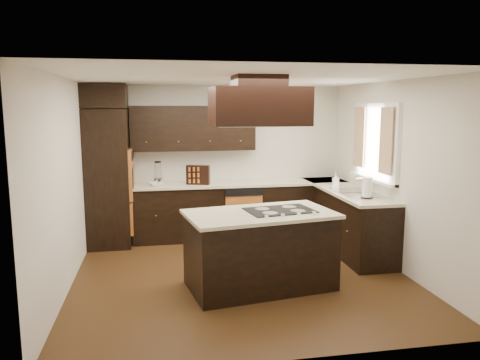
{
  "coord_description": "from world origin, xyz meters",
  "views": [
    {
      "loc": [
        -1.04,
        -5.7,
        2.16
      ],
      "look_at": [
        0.1,
        0.6,
        1.15
      ],
      "focal_mm": 35.0,
      "sensor_mm": 36.0,
      "label": 1
    }
  ],
  "objects_px": {
    "island": "(260,251)",
    "range_hood": "(258,106)",
    "spice_rack": "(198,175)",
    "oven_column": "(108,178)"
  },
  "relations": [
    {
      "from": "oven_column",
      "to": "island",
      "type": "relative_size",
      "value": 1.27
    },
    {
      "from": "island",
      "to": "spice_rack",
      "type": "xyz_separation_m",
      "value": [
        -0.54,
        2.12,
        0.64
      ]
    },
    {
      "from": "range_hood",
      "to": "spice_rack",
      "type": "relative_size",
      "value": 2.82
    },
    {
      "from": "island",
      "to": "range_hood",
      "type": "bearing_deg",
      "value": -123.89
    },
    {
      "from": "oven_column",
      "to": "spice_rack",
      "type": "distance_m",
      "value": 1.39
    },
    {
      "from": "range_hood",
      "to": "spice_rack",
      "type": "distance_m",
      "value": 2.55
    },
    {
      "from": "range_hood",
      "to": "spice_rack",
      "type": "xyz_separation_m",
      "value": [
        -0.48,
        2.25,
        -1.08
      ]
    },
    {
      "from": "island",
      "to": "range_hood",
      "type": "distance_m",
      "value": 1.73
    },
    {
      "from": "oven_column",
      "to": "spice_rack",
      "type": "relative_size",
      "value": 5.69
    },
    {
      "from": "island",
      "to": "range_hood",
      "type": "height_order",
      "value": "range_hood"
    }
  ]
}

